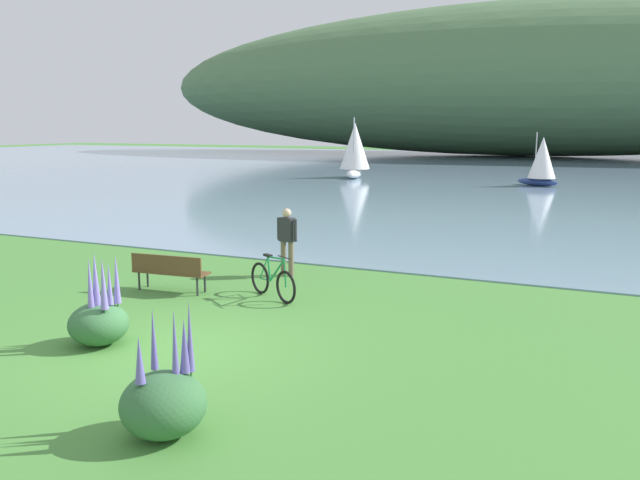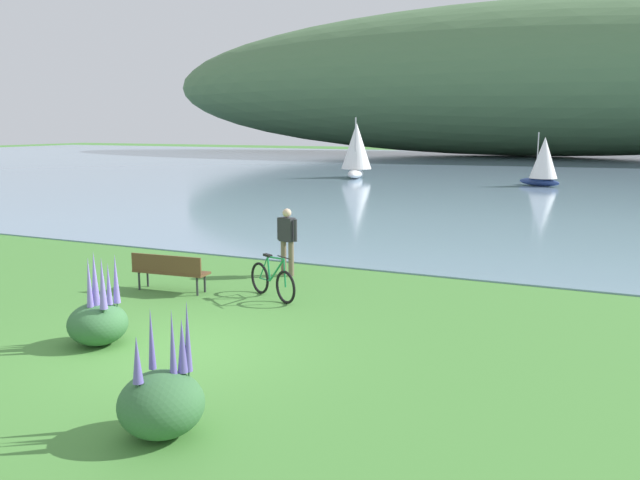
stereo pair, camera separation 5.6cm
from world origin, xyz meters
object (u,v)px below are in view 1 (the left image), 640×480
(bicycle_leaning_near_bench, at_px, (273,281))
(sailboat_nearest_to_shore, at_px, (542,161))
(park_bench_near_camera, at_px, (169,270))
(sailboat_mid_bay, at_px, (355,150))
(person_at_shoreline, at_px, (287,237))

(bicycle_leaning_near_bench, bearing_deg, sailboat_nearest_to_shore, 85.35)
(park_bench_near_camera, relative_size, sailboat_nearest_to_shore, 0.55)
(park_bench_near_camera, distance_m, sailboat_nearest_to_shore, 31.02)
(sailboat_mid_bay, bearing_deg, park_bench_near_camera, -75.88)
(bicycle_leaning_near_bench, bearing_deg, person_at_shoreline, 109.13)
(park_bench_near_camera, distance_m, person_at_shoreline, 3.12)
(sailboat_nearest_to_shore, xyz_separation_m, sailboat_mid_bay, (-12.93, 1.41, 0.45))
(sailboat_nearest_to_shore, bearing_deg, person_at_shoreline, -96.50)
(park_bench_near_camera, bearing_deg, bicycle_leaning_near_bench, 10.82)
(park_bench_near_camera, bearing_deg, person_at_shoreline, 57.04)
(park_bench_near_camera, xyz_separation_m, sailboat_nearest_to_shore, (4.87, 30.61, 1.07))
(bicycle_leaning_near_bench, bearing_deg, park_bench_near_camera, -169.18)
(person_at_shoreline, distance_m, sailboat_nearest_to_shore, 28.21)
(park_bench_near_camera, distance_m, bicycle_leaning_near_bench, 2.47)
(sailboat_nearest_to_shore, height_order, sailboat_mid_bay, sailboat_mid_bay)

